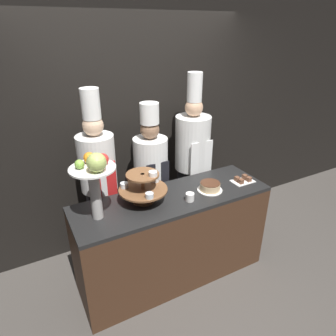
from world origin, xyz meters
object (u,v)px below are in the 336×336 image
cake_round (210,187)px  cake_square_tray (243,180)px  tiered_stand (143,186)px  cup_white (190,197)px  chef_center_left (151,174)px  chef_center_right (192,157)px  chef_left (99,178)px  fruit_pedestal (95,174)px

cake_round → cake_square_tray: 0.40m
tiered_stand → cake_square_tray: tiered_stand is taller
cup_white → cake_square_tray: 0.67m
chef_center_left → chef_center_right: size_ratio=0.87×
chef_left → chef_center_right: size_ratio=0.97×
fruit_pedestal → chef_center_left: size_ratio=0.35×
tiered_stand → cake_square_tray: size_ratio=1.93×
fruit_pedestal → chef_left: 0.64m
tiered_stand → chef_center_left: chef_center_left is taller
chef_center_left → tiered_stand: bearing=-122.0°
tiered_stand → chef_center_right: chef_center_right is taller
chef_center_right → tiered_stand: bearing=-149.9°
cake_square_tray → fruit_pedestal: bearing=177.8°
cup_white → chef_center_right: size_ratio=0.04×
cake_round → cup_white: size_ratio=3.04×
fruit_pedestal → chef_center_right: chef_center_right is taller
cup_white → chef_left: chef_left is taller
cup_white → chef_center_right: 0.78m
cake_round → cup_white: cake_round is taller
cup_white → chef_center_left: bearing=97.1°
chef_left → chef_center_right: (1.07, -0.00, 0.01)m
chef_left → chef_center_left: 0.56m
tiered_stand → cake_round: tiered_stand is taller
cake_round → chef_left: bearing=147.5°
chef_center_right → chef_left: bearing=180.0°
cake_round → chef_left: 1.07m
chef_left → fruit_pedestal: bearing=-106.3°
cake_square_tray → chef_center_right: 0.64m
fruit_pedestal → cake_round: size_ratio=2.51×
tiered_stand → chef_left: size_ratio=0.23×
fruit_pedestal → chef_center_left: bearing=36.7°
cup_white → chef_center_left: 0.65m
tiered_stand → chef_center_right: bearing=30.1°
cup_white → chef_center_left: chef_center_left is taller
tiered_stand → cup_white: tiered_stand is taller
fruit_pedestal → cup_white: bearing=-8.3°
tiered_stand → cake_round: bearing=-10.2°
cake_square_tray → chef_center_right: chef_center_right is taller
fruit_pedestal → cake_square_tray: size_ratio=2.68×
tiered_stand → fruit_pedestal: size_ratio=0.72×
cake_round → chef_center_left: 0.67m
fruit_pedestal → cake_square_tray: 1.51m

